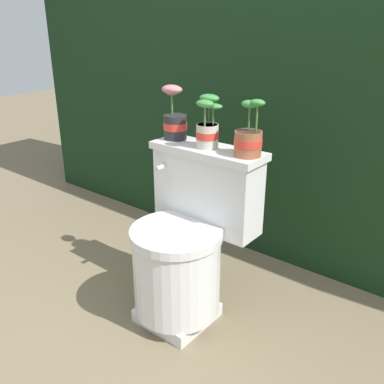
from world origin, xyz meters
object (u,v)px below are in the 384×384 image
Objects in this scene: toilet at (187,245)px; potted_plant_left at (175,119)px; potted_plant_midleft at (208,127)px; potted_plant_middle at (249,139)px.

toilet is 3.17× the size of potted_plant_left.
potted_plant_midleft is 0.19m from potted_plant_middle.
potted_plant_left is at bearing 177.62° from potted_plant_middle.
potted_plant_middle is at bearing -2.38° from potted_plant_left.
toilet is 0.52m from potted_plant_middle.
potted_plant_left is 1.09× the size of potted_plant_midleft.
potted_plant_midleft reaches higher than toilet.
potted_plant_midleft is 0.97× the size of potted_plant_middle.
potted_plant_left reaches higher than toilet.
toilet is 0.54m from potted_plant_left.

